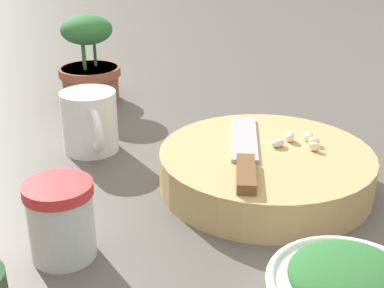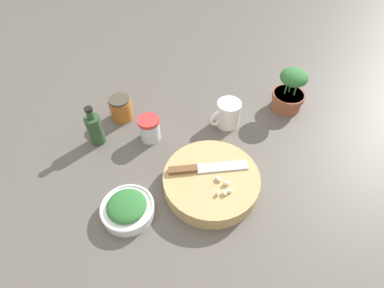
{
  "view_description": "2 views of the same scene",
  "coord_description": "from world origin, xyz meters",
  "px_view_note": "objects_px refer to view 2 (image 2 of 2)",
  "views": [
    {
      "loc": [
        -0.54,
        -0.2,
        0.33
      ],
      "look_at": [
        0.06,
        -0.0,
        0.06
      ],
      "focal_mm": 50.0,
      "sensor_mm": 36.0,
      "label": 1
    },
    {
      "loc": [
        0.09,
        -0.6,
        0.74
      ],
      "look_at": [
        0.02,
        -0.0,
        0.08
      ],
      "focal_mm": 28.0,
      "sensor_mm": 36.0,
      "label": 2
    }
  ],
  "objects_px": {
    "cutting_board": "(211,181)",
    "oil_bottle": "(95,129)",
    "spice_jar": "(150,129)",
    "herb_bowl": "(127,208)",
    "honey_jar": "(121,108)",
    "chef_knife": "(203,168)",
    "potted_herb": "(289,92)",
    "garlic_cloves": "(224,187)",
    "coffee_mug": "(228,114)"
  },
  "relations": [
    {
      "from": "cutting_board",
      "to": "oil_bottle",
      "type": "relative_size",
      "value": 1.92
    },
    {
      "from": "spice_jar",
      "to": "oil_bottle",
      "type": "bearing_deg",
      "value": -168.72
    },
    {
      "from": "herb_bowl",
      "to": "honey_jar",
      "type": "height_order",
      "value": "honey_jar"
    },
    {
      "from": "spice_jar",
      "to": "oil_bottle",
      "type": "relative_size",
      "value": 0.59
    },
    {
      "from": "chef_knife",
      "to": "potted_herb",
      "type": "bearing_deg",
      "value": 129.25
    },
    {
      "from": "chef_knife",
      "to": "garlic_cloves",
      "type": "bearing_deg",
      "value": 33.53
    },
    {
      "from": "garlic_cloves",
      "to": "spice_jar",
      "type": "height_order",
      "value": "spice_jar"
    },
    {
      "from": "cutting_board",
      "to": "chef_knife",
      "type": "distance_m",
      "value": 0.05
    },
    {
      "from": "chef_knife",
      "to": "garlic_cloves",
      "type": "relative_size",
      "value": 3.44
    },
    {
      "from": "garlic_cloves",
      "to": "potted_herb",
      "type": "relative_size",
      "value": 0.42
    },
    {
      "from": "coffee_mug",
      "to": "spice_jar",
      "type": "bearing_deg",
      "value": -158.56
    },
    {
      "from": "chef_knife",
      "to": "honey_jar",
      "type": "height_order",
      "value": "honey_jar"
    },
    {
      "from": "spice_jar",
      "to": "coffee_mug",
      "type": "bearing_deg",
      "value": 21.44
    },
    {
      "from": "garlic_cloves",
      "to": "spice_jar",
      "type": "distance_m",
      "value": 0.33
    },
    {
      "from": "chef_knife",
      "to": "herb_bowl",
      "type": "height_order",
      "value": "chef_knife"
    },
    {
      "from": "cutting_board",
      "to": "honey_jar",
      "type": "xyz_separation_m",
      "value": [
        -0.34,
        0.26,
        0.02
      ]
    },
    {
      "from": "garlic_cloves",
      "to": "chef_knife",
      "type": "bearing_deg",
      "value": 136.96
    },
    {
      "from": "garlic_cloves",
      "to": "coffee_mug",
      "type": "relative_size",
      "value": 0.64
    },
    {
      "from": "cutting_board",
      "to": "coffee_mug",
      "type": "bearing_deg",
      "value": 82.59
    },
    {
      "from": "spice_jar",
      "to": "oil_bottle",
      "type": "height_order",
      "value": "oil_bottle"
    },
    {
      "from": "garlic_cloves",
      "to": "coffee_mug",
      "type": "xyz_separation_m",
      "value": [
        -0.0,
        0.31,
        -0.01
      ]
    },
    {
      "from": "garlic_cloves",
      "to": "cutting_board",
      "type": "bearing_deg",
      "value": 135.25
    },
    {
      "from": "herb_bowl",
      "to": "oil_bottle",
      "type": "bearing_deg",
      "value": 123.84
    },
    {
      "from": "honey_jar",
      "to": "oil_bottle",
      "type": "xyz_separation_m",
      "value": [
        -0.05,
        -0.12,
        0.02
      ]
    },
    {
      "from": "garlic_cloves",
      "to": "honey_jar",
      "type": "distance_m",
      "value": 0.48
    },
    {
      "from": "cutting_board",
      "to": "honey_jar",
      "type": "bearing_deg",
      "value": 142.33
    },
    {
      "from": "chef_knife",
      "to": "spice_jar",
      "type": "distance_m",
      "value": 0.24
    },
    {
      "from": "garlic_cloves",
      "to": "potted_herb",
      "type": "xyz_separation_m",
      "value": [
        0.21,
        0.42,
        0.01
      ]
    },
    {
      "from": "oil_bottle",
      "to": "spice_jar",
      "type": "bearing_deg",
      "value": 11.28
    },
    {
      "from": "oil_bottle",
      "to": "honey_jar",
      "type": "bearing_deg",
      "value": 68.32
    },
    {
      "from": "coffee_mug",
      "to": "honey_jar",
      "type": "height_order",
      "value": "coffee_mug"
    },
    {
      "from": "chef_knife",
      "to": "potted_herb",
      "type": "distance_m",
      "value": 0.46
    },
    {
      "from": "spice_jar",
      "to": "cutting_board",
      "type": "bearing_deg",
      "value": -38.53
    },
    {
      "from": "herb_bowl",
      "to": "garlic_cloves",
      "type": "bearing_deg",
      "value": 17.26
    },
    {
      "from": "chef_knife",
      "to": "honey_jar",
      "type": "xyz_separation_m",
      "value": [
        -0.31,
        0.24,
        -0.01
      ]
    },
    {
      "from": "herb_bowl",
      "to": "honey_jar",
      "type": "distance_m",
      "value": 0.4
    },
    {
      "from": "cutting_board",
      "to": "coffee_mug",
      "type": "relative_size",
      "value": 2.65
    },
    {
      "from": "herb_bowl",
      "to": "coffee_mug",
      "type": "xyz_separation_m",
      "value": [
        0.25,
        0.39,
        0.02
      ]
    },
    {
      "from": "potted_herb",
      "to": "garlic_cloves",
      "type": "bearing_deg",
      "value": -116.93
    },
    {
      "from": "herb_bowl",
      "to": "oil_bottle",
      "type": "distance_m",
      "value": 0.31
    },
    {
      "from": "cutting_board",
      "to": "spice_jar",
      "type": "height_order",
      "value": "spice_jar"
    },
    {
      "from": "herb_bowl",
      "to": "potted_herb",
      "type": "bearing_deg",
      "value": 46.88
    },
    {
      "from": "spice_jar",
      "to": "potted_herb",
      "type": "xyz_separation_m",
      "value": [
        0.47,
        0.21,
        0.03
      ]
    },
    {
      "from": "honey_jar",
      "to": "potted_herb",
      "type": "distance_m",
      "value": 0.6
    },
    {
      "from": "garlic_cloves",
      "to": "honey_jar",
      "type": "relative_size",
      "value": 0.8
    },
    {
      "from": "herb_bowl",
      "to": "potted_herb",
      "type": "xyz_separation_m",
      "value": [
        0.47,
        0.5,
        0.05
      ]
    },
    {
      "from": "cutting_board",
      "to": "garlic_cloves",
      "type": "xyz_separation_m",
      "value": [
        0.04,
        -0.04,
        0.03
      ]
    },
    {
      "from": "cutting_board",
      "to": "chef_knife",
      "type": "xyz_separation_m",
      "value": [
        -0.03,
        0.02,
        0.03
      ]
    },
    {
      "from": "honey_jar",
      "to": "garlic_cloves",
      "type": "bearing_deg",
      "value": -38.41
    },
    {
      "from": "cutting_board",
      "to": "potted_herb",
      "type": "xyz_separation_m",
      "value": [
        0.25,
        0.39,
        0.05
      ]
    }
  ]
}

